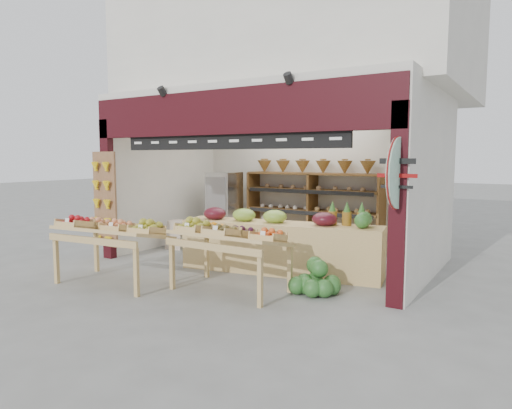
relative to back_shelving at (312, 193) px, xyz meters
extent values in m
plane|color=slate|center=(-0.14, -1.95, -1.19)|extent=(60.00, 60.00, 0.00)
cube|color=beige|center=(-0.14, 0.34, 0.31)|extent=(5.76, 0.18, 3.00)
cube|color=beige|center=(-2.93, -1.35, 0.31)|extent=(0.18, 3.38, 3.00)
cube|color=beige|center=(2.65, -1.35, 0.31)|extent=(0.18, 3.38, 3.00)
cube|color=beige|center=(-0.14, -1.35, 1.87)|extent=(5.76, 3.38, 0.12)
cube|color=beige|center=(-0.14, -0.25, 3.01)|extent=(6.36, 4.60, 2.40)
cube|color=black|center=(-0.14, -3.00, 1.46)|extent=(5.70, 0.14, 0.70)
cube|color=black|center=(-2.89, -3.00, 0.13)|extent=(0.22, 0.14, 2.65)
cube|color=black|center=(2.61, -3.00, 0.13)|extent=(0.22, 0.14, 2.65)
cube|color=black|center=(-0.14, -2.97, 1.01)|extent=(4.20, 0.05, 0.26)
cylinder|color=white|center=(-0.04, -2.90, 1.26)|extent=(0.34, 0.05, 0.34)
cube|color=#8F6041|center=(-2.87, -3.09, -0.04)|extent=(0.60, 0.04, 1.80)
cylinder|color=#BEEFD2|center=(2.61, -3.09, 0.56)|extent=(0.04, 0.90, 0.90)
cylinder|color=maroon|center=(2.61, -3.12, 0.56)|extent=(0.01, 0.92, 0.92)
cube|color=brown|center=(-1.50, 0.00, -0.39)|extent=(0.05, 0.50, 1.60)
cube|color=brown|center=(0.00, 0.00, -0.39)|extent=(0.05, 0.50, 1.60)
cube|color=brown|center=(1.50, 0.00, -0.39)|extent=(0.05, 0.50, 1.60)
cube|color=brown|center=(0.00, 0.00, -0.84)|extent=(2.99, 0.50, 0.04)
cube|color=brown|center=(0.00, 0.00, -0.39)|extent=(2.99, 0.50, 0.04)
cube|color=brown|center=(0.00, 0.00, 0.05)|extent=(2.99, 0.50, 0.04)
cube|color=brown|center=(0.00, 0.00, 0.40)|extent=(2.99, 0.50, 0.04)
cone|color=olive|center=(-1.20, 0.00, 0.54)|extent=(0.32, 0.32, 0.28)
cone|color=olive|center=(-0.72, 0.00, 0.54)|extent=(0.32, 0.32, 0.28)
cone|color=olive|center=(-0.24, 0.00, 0.54)|extent=(0.32, 0.32, 0.28)
cone|color=olive|center=(0.24, 0.00, 0.54)|extent=(0.32, 0.32, 0.28)
cone|color=olive|center=(0.72, 0.00, 0.54)|extent=(0.32, 0.32, 0.28)
cone|color=olive|center=(1.20, 0.00, 0.54)|extent=(0.32, 0.32, 0.28)
cube|color=silver|center=(-1.94, -0.54, -0.39)|extent=(0.64, 0.64, 1.61)
cube|color=beige|center=(-2.39, -1.65, -1.02)|extent=(0.42, 0.34, 0.33)
cube|color=beige|center=(-2.34, -1.65, -0.72)|extent=(0.38, 0.32, 0.28)
cube|color=#12461F|center=(-1.84, -1.68, -1.05)|extent=(0.40, 0.32, 0.28)
cube|color=beige|center=(-1.88, -1.28, -1.06)|extent=(0.36, 0.30, 0.26)
cube|color=#D8B36F|center=(0.46, -2.24, -0.77)|extent=(3.46, 1.24, 0.85)
ellipsoid|color=#59141E|center=(-0.74, -2.46, -0.24)|extent=(0.42, 0.38, 0.23)
ellipsoid|color=#8CB23F|center=(-0.19, -2.36, -0.24)|extent=(0.42, 0.38, 0.23)
ellipsoid|color=#8CB23F|center=(0.37, -2.26, -0.24)|extent=(0.42, 0.38, 0.23)
ellipsoid|color=#59141E|center=(1.21, -2.11, -0.24)|extent=(0.42, 0.38, 0.23)
cylinder|color=olive|center=(1.28, -1.96, -0.23)|extent=(0.15, 0.15, 0.22)
cylinder|color=olive|center=(1.51, -1.91, -0.23)|extent=(0.15, 0.15, 0.22)
cylinder|color=olive|center=(1.74, -1.87, -0.23)|extent=(0.15, 0.15, 0.22)
cube|color=#D8B36F|center=(-1.41, -4.16, -0.40)|extent=(1.78, 1.12, 0.25)
cube|color=#D8B36F|center=(-2.14, -4.66, -0.85)|extent=(0.07, 0.07, 0.69)
cube|color=#D8B36F|center=(-0.58, -4.48, -0.85)|extent=(0.07, 0.07, 0.69)
cube|color=#D8B36F|center=(-2.23, -3.84, -0.85)|extent=(0.07, 0.07, 0.69)
cube|color=#D8B36F|center=(-0.67, -3.66, -0.85)|extent=(0.07, 0.07, 0.69)
cube|color=#D8B36F|center=(0.36, -3.55, -0.42)|extent=(1.66, 0.93, 0.24)
cube|color=#D8B36F|center=(-0.41, -3.95, -0.85)|extent=(0.06, 0.06, 0.67)
cube|color=#D8B36F|center=(1.13, -3.96, -0.85)|extent=(0.06, 0.06, 0.67)
cube|color=#D8B36F|center=(-0.40, -3.14, -0.85)|extent=(0.06, 0.06, 0.67)
cube|color=#D8B36F|center=(1.13, -3.15, -0.85)|extent=(0.06, 0.06, 0.67)
sphere|color=#194D1D|center=(1.38, -3.12, -1.06)|extent=(0.26, 0.26, 0.26)
sphere|color=#194D1D|center=(1.66, -3.12, -1.06)|extent=(0.26, 0.26, 0.26)
sphere|color=#194D1D|center=(1.38, -2.84, -1.06)|extent=(0.26, 0.26, 0.26)
sphere|color=#194D1D|center=(1.66, -2.84, -1.06)|extent=(0.26, 0.26, 0.26)
sphere|color=#194D1D|center=(1.52, -2.98, -0.83)|extent=(0.26, 0.26, 0.26)
sphere|color=#194D1D|center=(1.52, -3.21, -1.06)|extent=(0.26, 0.26, 0.26)
sphere|color=#194D1D|center=(1.29, -2.98, -1.06)|extent=(0.26, 0.26, 0.26)
sphere|color=#194D1D|center=(1.38, -2.83, -0.83)|extent=(0.26, 0.26, 0.26)
sphere|color=#194D1D|center=(1.70, -2.96, -1.06)|extent=(0.26, 0.26, 0.26)
sphere|color=#194D1D|center=(1.27, -3.20, -1.06)|extent=(0.26, 0.26, 0.26)
camera|label=1|loc=(4.14, -8.86, 0.76)|focal=32.00mm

